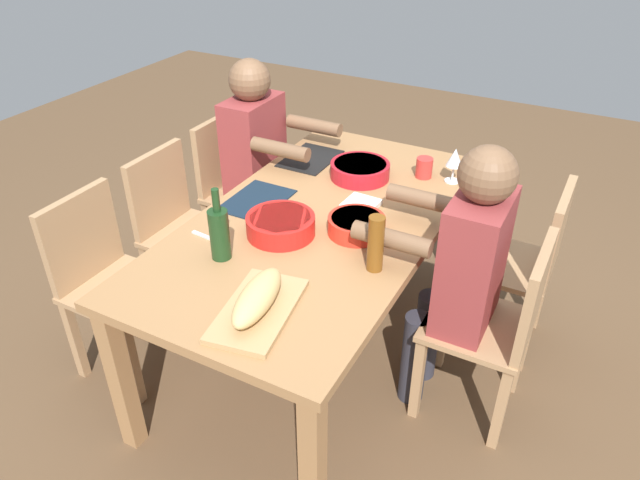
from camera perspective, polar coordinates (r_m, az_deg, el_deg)
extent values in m
plane|color=brown|center=(2.93, 0.00, -10.40)|extent=(8.00, 8.00, 0.00)
cube|color=#9E7044|center=(2.49, 0.00, 1.76)|extent=(1.79, 0.95, 0.04)
cube|color=#9E7044|center=(2.05, -0.71, -21.14)|extent=(0.07, 0.07, 0.70)
cube|color=#9E7044|center=(3.24, 13.53, 1.04)|extent=(0.07, 0.07, 0.70)
cube|color=#9E7044|center=(2.42, -18.71, -12.59)|extent=(0.07, 0.07, 0.70)
cube|color=#9E7044|center=(3.49, 0.39, 4.43)|extent=(0.07, 0.07, 0.70)
cube|color=#A87F56|center=(2.47, 14.97, -7.97)|extent=(0.40, 0.40, 0.03)
cube|color=#A87F56|center=(2.33, 20.01, -5.17)|extent=(0.38, 0.04, 0.40)
cube|color=#A87F56|center=(2.52, 9.41, -13.04)|extent=(0.04, 0.04, 0.42)
cube|color=#A87F56|center=(2.77, 11.84, -8.46)|extent=(0.04, 0.04, 0.42)
cube|color=#A87F56|center=(2.49, 17.04, -15.30)|extent=(0.04, 0.04, 0.42)
cube|color=#A87F56|center=(2.73, 18.71, -10.41)|extent=(0.04, 0.04, 0.42)
cylinder|color=#2D2D38|center=(2.59, 9.07, -11.22)|extent=(0.11, 0.11, 0.45)
cylinder|color=#2D2D38|center=(2.70, 10.26, -9.10)|extent=(0.11, 0.11, 0.45)
cube|color=maroon|center=(2.31, 14.54, -2.12)|extent=(0.34, 0.20, 0.55)
cylinder|color=brown|center=(2.16, 6.93, 0.09)|extent=(0.07, 0.30, 0.07)
cylinder|color=brown|center=(2.44, 9.93, 3.90)|extent=(0.07, 0.30, 0.07)
sphere|color=brown|center=(2.13, 15.91, 6.08)|extent=(0.21, 0.21, 0.21)
cube|color=#A87F56|center=(3.33, -6.96, 4.40)|extent=(0.40, 0.40, 0.03)
cube|color=#A87F56|center=(3.33, -9.82, 8.28)|extent=(0.38, 0.04, 0.40)
cube|color=#A87F56|center=(3.48, -2.83, 1.72)|extent=(0.04, 0.04, 0.42)
cube|color=#A87F56|center=(3.24, -5.87, -1.03)|extent=(0.04, 0.04, 0.42)
cube|color=#A87F56|center=(3.64, -7.46, 3.00)|extent=(0.04, 0.04, 0.42)
cube|color=#A87F56|center=(3.42, -10.66, 0.47)|extent=(0.04, 0.04, 0.42)
cylinder|color=#2D2D38|center=(3.39, -2.88, 1.00)|extent=(0.11, 0.11, 0.45)
cylinder|color=#2D2D38|center=(3.27, -4.29, -0.30)|extent=(0.11, 0.11, 0.45)
cube|color=maroon|center=(3.17, -6.39, 8.74)|extent=(0.34, 0.20, 0.55)
cylinder|color=brown|center=(3.13, -0.57, 11.00)|extent=(0.07, 0.30, 0.07)
cylinder|color=brown|center=(2.86, -3.86, 8.74)|extent=(0.07, 0.30, 0.07)
sphere|color=brown|center=(3.04, -6.82, 15.11)|extent=(0.21, 0.21, 0.21)
cube|color=#A87F56|center=(2.71, -18.60, -4.54)|extent=(0.40, 0.40, 0.03)
cube|color=#A87F56|center=(2.72, -22.10, 0.21)|extent=(0.38, 0.04, 0.40)
cube|color=#A87F56|center=(2.84, -12.98, -7.40)|extent=(0.04, 0.04, 0.42)
cube|color=#A87F56|center=(2.67, -17.64, -11.42)|extent=(0.04, 0.04, 0.42)
cube|color=#A87F56|center=(3.04, -17.96, -5.28)|extent=(0.04, 0.04, 0.42)
cube|color=#A87F56|center=(2.88, -22.59, -8.84)|extent=(0.04, 0.04, 0.42)
cube|color=#A87F56|center=(2.86, 17.54, -2.15)|extent=(0.40, 0.40, 0.03)
cube|color=#A87F56|center=(2.74, 21.92, 0.53)|extent=(0.38, 0.04, 0.40)
cube|color=#A87F56|center=(2.88, 12.77, -6.67)|extent=(0.04, 0.04, 0.42)
cube|color=#A87F56|center=(3.15, 14.58, -3.14)|extent=(0.04, 0.04, 0.42)
cube|color=#A87F56|center=(2.85, 19.34, -8.50)|extent=(0.04, 0.04, 0.42)
cube|color=#A87F56|center=(3.12, 20.57, -4.75)|extent=(0.04, 0.04, 0.42)
cube|color=#A87F56|center=(3.00, -12.18, 0.39)|extent=(0.40, 0.40, 0.03)
cube|color=#A87F56|center=(3.00, -15.37, 4.68)|extent=(0.38, 0.04, 0.40)
cube|color=#A87F56|center=(3.14, -7.37, -2.39)|extent=(0.04, 0.04, 0.42)
cube|color=#A87F56|center=(2.93, -11.12, -5.75)|extent=(0.04, 0.04, 0.42)
cube|color=#A87F56|center=(3.32, -12.23, -0.77)|extent=(0.04, 0.04, 0.42)
cube|color=#A87F56|center=(3.12, -16.08, -3.81)|extent=(0.04, 0.04, 0.42)
cylinder|color=#B21923|center=(2.81, 3.88, 6.73)|extent=(0.28, 0.28, 0.07)
cylinder|color=#2D7028|center=(2.80, 3.90, 7.17)|extent=(0.25, 0.25, 0.03)
cylinder|color=red|center=(2.37, 3.55, 1.43)|extent=(0.23, 0.23, 0.07)
cylinder|color=orange|center=(2.36, 3.57, 1.91)|extent=(0.20, 0.20, 0.03)
cylinder|color=red|center=(2.36, -3.82, 1.44)|extent=(0.28, 0.28, 0.08)
cylinder|color=#669E33|center=(2.35, -3.84, 1.98)|extent=(0.24, 0.24, 0.03)
cube|color=tan|center=(1.98, -5.99, -6.75)|extent=(0.43, 0.28, 0.02)
ellipsoid|color=tan|center=(1.95, -6.08, -5.50)|extent=(0.33, 0.16, 0.09)
cylinder|color=#193819|center=(2.22, -9.68, 0.52)|extent=(0.08, 0.08, 0.20)
cylinder|color=#193819|center=(2.14, -10.03, 3.80)|extent=(0.03, 0.03, 0.09)
cylinder|color=brown|center=(2.12, 5.41, -0.36)|extent=(0.06, 0.06, 0.22)
cylinder|color=silver|center=(2.85, 12.62, 5.60)|extent=(0.07, 0.07, 0.01)
cylinder|color=silver|center=(2.83, 12.72, 6.33)|extent=(0.01, 0.01, 0.07)
cone|color=silver|center=(2.79, 12.91, 7.79)|extent=(0.08, 0.08, 0.08)
cube|color=black|center=(3.00, -0.93, 7.87)|extent=(0.32, 0.23, 0.01)
cube|color=silver|center=(2.39, -10.72, 0.21)|extent=(0.03, 0.17, 0.01)
cylinder|color=red|center=(2.84, 10.04, 6.90)|extent=(0.08, 0.08, 0.10)
cube|color=silver|center=(2.66, 9.62, 3.98)|extent=(0.04, 0.17, 0.01)
cube|color=#142333|center=(2.63, -6.11, 3.84)|extent=(0.32, 0.23, 0.01)
cube|color=white|center=(2.57, 3.98, 3.45)|extent=(0.15, 0.15, 0.02)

